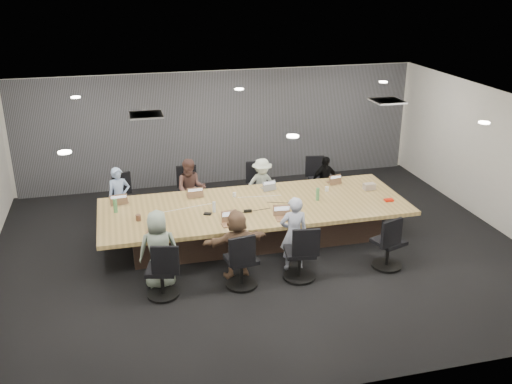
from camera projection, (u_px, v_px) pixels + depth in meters
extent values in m
cube|color=black|center=(261.00, 250.00, 10.99)|extent=(10.00, 8.00, 0.00)
cube|color=white|center=(262.00, 107.00, 9.96)|extent=(10.00, 8.00, 0.00)
cube|color=beige|center=(220.00, 127.00, 14.08)|extent=(10.00, 0.00, 2.80)
cube|color=beige|center=(345.00, 294.00, 6.86)|extent=(10.00, 0.00, 2.80)
cube|color=beige|center=(498.00, 161.00, 11.61)|extent=(0.00, 8.00, 2.80)
cube|color=#54545A|center=(221.00, 128.00, 14.01)|extent=(9.80, 0.04, 2.80)
cube|color=#402D24|center=(255.00, 224.00, 11.32)|extent=(4.80, 1.40, 0.66)
cube|color=tan|center=(255.00, 207.00, 11.18)|extent=(6.00, 2.20, 0.08)
imported|color=#93AEDD|center=(119.00, 197.00, 11.84)|extent=(0.50, 0.36, 1.27)
cube|color=#8C6647|center=(120.00, 202.00, 11.30)|extent=(0.35, 0.26, 0.02)
imported|color=brown|center=(191.00, 189.00, 12.17)|extent=(0.73, 0.61, 1.33)
cube|color=#8C6647|center=(195.00, 195.00, 11.64)|extent=(0.32, 0.22, 0.02)
imported|color=beige|center=(262.00, 185.00, 12.55)|extent=(0.82, 0.51, 1.22)
cube|color=#B2B2B7|center=(269.00, 188.00, 12.00)|extent=(0.32, 0.24, 0.02)
imported|color=black|center=(324.00, 181.00, 12.89)|extent=(0.72, 0.40, 1.15)
cube|color=#8C6647|center=(334.00, 182.00, 12.33)|extent=(0.31, 0.24, 0.02)
imported|color=gray|center=(159.00, 249.00, 9.51)|extent=(0.69, 0.46, 1.37)
cube|color=#8C6647|center=(156.00, 232.00, 9.99)|extent=(0.33, 0.25, 0.02)
imported|color=brown|center=(237.00, 244.00, 9.84)|extent=(1.19, 0.49, 1.25)
cube|color=#8C6647|center=(230.00, 224.00, 10.29)|extent=(0.32, 0.23, 0.02)
imported|color=#A4ABC3|center=(294.00, 234.00, 10.05)|extent=(0.54, 0.38, 1.39)
cube|color=#8C6647|center=(285.00, 219.00, 10.53)|extent=(0.34, 0.25, 0.02)
cylinder|color=#56995A|center=(115.00, 206.00, 10.78)|extent=(0.08, 0.08, 0.27)
cylinder|color=#56995A|center=(318.00, 194.00, 11.35)|extent=(0.09, 0.09, 0.25)
cylinder|color=silver|center=(214.00, 207.00, 10.81)|extent=(0.08, 0.08, 0.20)
cylinder|color=white|center=(234.00, 195.00, 11.55)|extent=(0.08, 0.08, 0.09)
cylinder|color=white|center=(327.00, 189.00, 11.84)|extent=(0.09, 0.09, 0.10)
cylinder|color=brown|center=(138.00, 218.00, 10.45)|extent=(0.11, 0.11, 0.12)
cube|color=black|center=(208.00, 214.00, 10.73)|extent=(0.16, 0.14, 0.03)
cube|color=black|center=(294.00, 204.00, 11.15)|extent=(0.15, 0.12, 0.03)
cube|color=black|center=(248.00, 211.00, 10.81)|extent=(0.15, 0.05, 0.06)
cube|color=tan|center=(369.00, 186.00, 11.93)|extent=(0.25, 0.17, 0.13)
cube|color=red|center=(389.00, 200.00, 11.35)|extent=(0.17, 0.11, 0.04)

